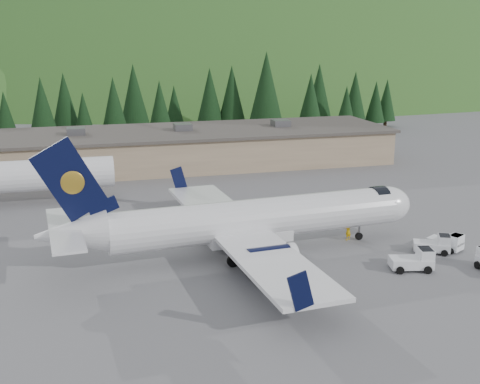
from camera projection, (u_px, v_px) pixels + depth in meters
The scene contains 9 objects.
ground at pixel (258, 252), 53.19m from camera, with size 600.00×600.00×0.00m, color #5E5E63.
airliner at pixel (247, 221), 52.11m from camera, with size 33.92×31.83×11.25m.
baggage_tug_a at pixel (415, 260), 49.12m from camera, with size 3.69×2.66×1.81m.
baggage_tug_b at pixel (435, 245), 52.98m from camera, with size 3.45×2.86×1.65m.
terminal_building at pixel (149, 149), 86.74m from camera, with size 71.00×17.00×6.10m.
baggage_tug_d at pixel (448, 242), 53.62m from camera, with size 2.80×3.30×1.58m.
ramp_worker at pixel (348, 230), 56.16m from camera, with size 0.70×0.46×1.92m, color yellow.
tree_line at pixel (110, 101), 105.98m from camera, with size 111.11×18.15×14.42m.
hills at pixel (238, 257), 281.36m from camera, with size 614.00×330.00×300.00m.
Camera 1 is at (-14.53, -47.93, 18.77)m, focal length 45.00 mm.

